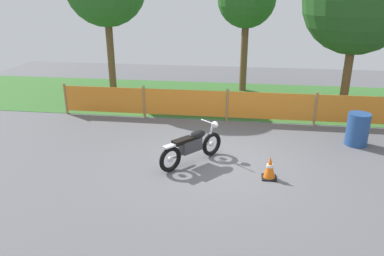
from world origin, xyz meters
The scene contains 7 objects.
ground centered at (0.00, 0.00, -0.01)m, with size 24.00×24.00×0.02m, color #5B5B60.
grass_verge centered at (0.00, 5.53, 0.01)m, with size 24.00×5.16×0.01m, color #386B2D.
barrier_fence centered at (0.00, 2.95, 0.54)m, with size 10.86×0.08×1.05m.
tree_near_right centered at (3.93, 4.66, 3.64)m, with size 3.45×3.45×5.38m.
motorcycle_lead centered at (-0.67, -0.24, 0.45)m, with size 1.33×1.55×0.92m.
traffic_cone centered at (1.13, -0.78, 0.26)m, with size 0.32×0.32×0.53m.
spare_drum centered at (3.55, 1.48, 0.44)m, with size 0.58×0.58×0.88m, color navy.
Camera 1 is at (0.44, -8.22, 3.90)m, focal length 34.45 mm.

